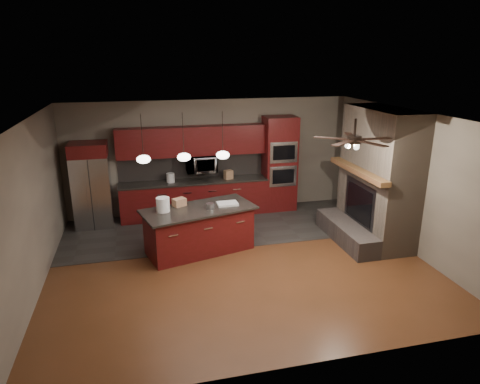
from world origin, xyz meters
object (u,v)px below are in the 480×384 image
object	(u,v)px
oven_tower	(279,164)
kitchen_island	(199,230)
counter_bucket	(170,178)
refrigerator	(92,185)
paint_tray	(227,204)
paint_can	(210,206)
counter_box	(228,175)
microwave	(201,164)
white_bucket	(163,205)
cardboard_box	(179,202)

from	to	relation	value
oven_tower	kitchen_island	bearing A→B (deg)	-139.24
counter_bucket	kitchen_island	bearing A→B (deg)	-79.56
refrigerator	counter_bucket	size ratio (longest dim) A/B	8.90
refrigerator	paint_tray	distance (m)	3.34
paint_can	counter_box	world-z (taller)	counter_box
microwave	paint_can	xyz separation A→B (m)	(-0.17, -2.16, -0.33)
white_bucket	counter_box	distance (m)	2.64
paint_tray	cardboard_box	bearing A→B (deg)	170.94
refrigerator	paint_can	distance (m)	3.13
oven_tower	white_bucket	size ratio (longest dim) A/B	8.55
microwave	kitchen_island	xyz separation A→B (m)	(-0.38, -2.09, -0.84)
oven_tower	cardboard_box	distance (m)	3.26
white_bucket	paint_tray	xyz separation A→B (m)	(1.29, 0.09, -0.12)
refrigerator	cardboard_box	distance (m)	2.50
refrigerator	kitchen_island	distance (m)	2.96
oven_tower	refrigerator	world-z (taller)	oven_tower
kitchen_island	paint_can	size ratio (longest dim) A/B	14.79
paint_tray	paint_can	bearing A→B (deg)	-157.81
cardboard_box	counter_box	xyz separation A→B (m)	(1.39, 1.76, 0.01)
white_bucket	cardboard_box	bearing A→B (deg)	35.55
cardboard_box	oven_tower	bearing A→B (deg)	7.25
refrigerator	paint_tray	size ratio (longest dim) A/B	4.72
microwave	paint_can	size ratio (longest dim) A/B	4.54
oven_tower	microwave	world-z (taller)	oven_tower
oven_tower	paint_can	world-z (taller)	oven_tower
paint_can	cardboard_box	xyz separation A→B (m)	(-0.57, 0.30, 0.02)
paint_can	paint_tray	size ratio (longest dim) A/B	0.39
counter_bucket	paint_tray	bearing A→B (deg)	-63.51
white_bucket	kitchen_island	bearing A→B (deg)	0.68
microwave	kitchen_island	world-z (taller)	microwave
kitchen_island	cardboard_box	xyz separation A→B (m)	(-0.36, 0.23, 0.53)
refrigerator	microwave	bearing A→B (deg)	2.95
kitchen_island	paint_can	xyz separation A→B (m)	(0.21, -0.07, 0.51)
cardboard_box	counter_bucket	bearing A→B (deg)	64.32
refrigerator	counter_box	bearing A→B (deg)	0.56
counter_box	paint_tray	bearing A→B (deg)	-117.96
kitchen_island	paint_tray	size ratio (longest dim) A/B	5.75
microwave	cardboard_box	bearing A→B (deg)	-111.64
kitchen_island	paint_can	distance (m)	0.56
kitchen_island	counter_bucket	world-z (taller)	counter_bucket
kitchen_island	white_bucket	distance (m)	0.91
oven_tower	paint_can	bearing A→B (deg)	-135.51
white_bucket	counter_bucket	world-z (taller)	white_bucket
kitchen_island	cardboard_box	bearing A→B (deg)	132.07
cardboard_box	paint_tray	bearing A→B (deg)	-34.98
oven_tower	white_bucket	world-z (taller)	oven_tower
microwave	counter_bucket	size ratio (longest dim) A/B	3.33
microwave	white_bucket	distance (m)	2.37
oven_tower	microwave	size ratio (longest dim) A/B	3.25
paint_tray	counter_box	xyz separation A→B (m)	(0.43, 1.90, 0.07)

